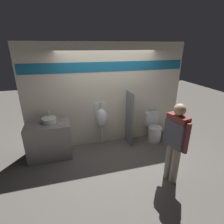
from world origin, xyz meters
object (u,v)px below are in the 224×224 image
at_px(urinal_near_counter, 102,118).
at_px(sink_basin, 49,120).
at_px(toilet, 154,129).
at_px(cell_phone, 60,124).
at_px(person_in_vest, 176,139).

bearing_deg(urinal_near_counter, sink_basin, -175.31).
relative_size(sink_basin, toilet, 0.35).
bearing_deg(cell_phone, sink_basin, 143.77).
distance_m(urinal_near_counter, toilet, 1.57).
distance_m(sink_basin, cell_phone, 0.32).
xyz_separation_m(sink_basin, cell_phone, (0.25, -0.19, -0.06)).
bearing_deg(toilet, cell_phone, -176.75).
distance_m(cell_phone, urinal_near_counter, 1.09).
bearing_deg(sink_basin, toilet, -0.86).
xyz_separation_m(cell_phone, toilet, (2.54, 0.14, -0.55)).
xyz_separation_m(sink_basin, urinal_near_counter, (1.30, 0.11, -0.13)).
height_order(urinal_near_counter, toilet, urinal_near_counter).
distance_m(toilet, person_in_vest, 1.74).
xyz_separation_m(cell_phone, urinal_near_counter, (1.05, 0.29, -0.08)).
relative_size(cell_phone, toilet, 0.15).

